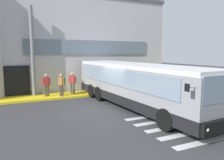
# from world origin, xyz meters

# --- Properties ---
(ground_plane) EXTENTS (80.00, 90.00, 0.02)m
(ground_plane) POSITION_xyz_m (0.00, 0.00, -0.01)
(ground_plane) COLOR #353538
(ground_plane) RESTS_ON ground
(bay_paint_stripes) EXTENTS (4.40, 3.96, 0.01)m
(bay_paint_stripes) POSITION_xyz_m (2.00, -4.20, 0.00)
(bay_paint_stripes) COLOR silver
(bay_paint_stripes) RESTS_ON ground
(terminal_building) EXTENTS (18.67, 13.80, 8.36)m
(terminal_building) POSITION_xyz_m (-0.67, 11.53, 4.17)
(terminal_building) COLOR #B7B7BC
(terminal_building) RESTS_ON ground
(boarding_curb) EXTENTS (20.87, 2.00, 0.15)m
(boarding_curb) POSITION_xyz_m (0.00, 4.80, 0.07)
(boarding_curb) COLOR yellow
(boarding_curb) RESTS_ON ground
(entry_support_column) EXTENTS (0.28, 0.28, 6.60)m
(entry_support_column) POSITION_xyz_m (-3.81, 5.40, 3.45)
(entry_support_column) COLOR slate
(entry_support_column) RESTS_ON boarding_curb
(bus_main_foreground) EXTENTS (3.34, 12.06, 2.70)m
(bus_main_foreground) POSITION_xyz_m (1.59, -0.34, 1.34)
(bus_main_foreground) COLOR gray
(bus_main_foreground) RESTS_ON ground
(passenger_near_column) EXTENTS (0.59, 0.26, 1.68)m
(passenger_near_column) POSITION_xyz_m (-3.01, 4.64, 1.08)
(passenger_near_column) COLOR #4C4233
(passenger_near_column) RESTS_ON boarding_curb
(passenger_by_doorway) EXTENTS (0.50, 0.52, 1.68)m
(passenger_by_doorway) POSITION_xyz_m (-1.98, 4.23, 1.11)
(passenger_by_doorway) COLOR #4C4233
(passenger_by_doorway) RESTS_ON boarding_curb
(passenger_at_curb_edge) EXTENTS (0.53, 0.38, 1.68)m
(passenger_at_curb_edge) POSITION_xyz_m (-0.98, 4.92, 1.08)
(passenger_at_curb_edge) COLOR #4C4233
(passenger_at_curb_edge) RESTS_ON boarding_curb
(safety_bollard_yellow) EXTENTS (0.18, 0.18, 0.90)m
(safety_bollard_yellow) POSITION_xyz_m (0.62, 3.60, 0.45)
(safety_bollard_yellow) COLOR yellow
(safety_bollard_yellow) RESTS_ON ground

